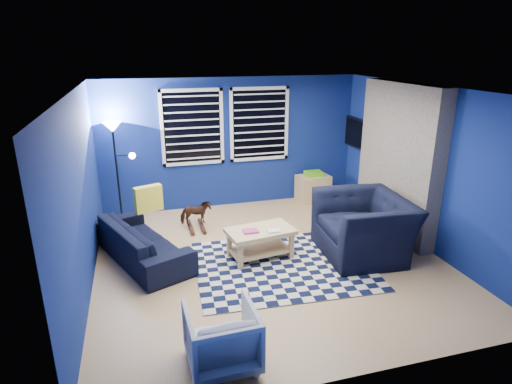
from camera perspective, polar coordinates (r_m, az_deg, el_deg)
The scene contains 18 objects.
floor at distance 6.49m, azimuth 1.83°, elevation -9.04°, with size 5.00×5.00×0.00m, color tan.
ceiling at distance 5.76m, azimuth 2.09°, elevation 13.52°, with size 5.00×5.00×0.00m, color white.
wall_back at distance 8.34m, azimuth -3.26°, elevation 6.50°, with size 5.00×5.00×0.00m, color navy.
wall_left at distance 5.79m, azimuth -22.35°, elevation -0.56°, with size 5.00×5.00×0.00m, color navy.
wall_right at distance 7.14m, azimuth 21.48°, elevation 3.07°, with size 5.00×5.00×0.00m, color navy.
fireplace at distance 7.47m, azimuth 18.30°, elevation 3.65°, with size 0.65×2.00×2.50m.
window_left at distance 8.11m, azimuth -8.48°, elevation 8.49°, with size 1.17×0.06×1.42m.
window_right at distance 8.37m, azimuth 0.47°, elevation 9.01°, with size 1.17×0.06×1.42m.
tv at distance 8.71m, azimuth 13.52°, elevation 7.55°, with size 0.07×1.00×0.58m.
rug at distance 6.34m, azimuth 3.55°, elevation -9.71°, with size 2.50×2.00×0.02m, color black.
sofa at distance 6.62m, azimuth -14.95°, elevation -6.36°, with size 0.77×1.96×0.57m, color black.
armchair_big at distance 6.69m, azimuth 14.17°, elevation -4.46°, with size 1.21×1.39×0.90m, color black.
armchair_bent at distance 4.46m, azimuth -4.58°, elevation -18.73°, with size 0.68×0.70×0.64m, color gray.
rocking_horse at distance 7.49m, azimuth -8.05°, elevation -2.82°, with size 0.52×0.24×0.44m, color #442415.
coffee_table at distance 6.40m, azimuth 0.57°, elevation -6.08°, with size 1.05×0.70×0.49m.
cabinet at distance 8.86m, azimuth 7.59°, elevation 0.58°, with size 0.68×0.49×0.62m.
floor_lamp at distance 7.84m, azimuth -18.29°, elevation 6.48°, with size 0.49×0.30×1.80m.
throw_pillow at distance 6.89m, azimuth -14.16°, elevation -0.87°, with size 0.43×0.13×0.41m, color yellow.
Camera 1 is at (-1.74, -5.46, 3.04)m, focal length 30.00 mm.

